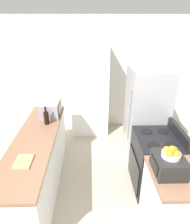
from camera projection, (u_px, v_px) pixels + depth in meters
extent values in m
cube|color=silver|center=(93.00, 75.00, 4.72)|extent=(7.00, 0.06, 2.60)
cube|color=silver|center=(39.00, 164.00, 3.16)|extent=(0.58, 2.31, 0.83)
cube|color=#896047|center=(35.00, 139.00, 2.97)|extent=(0.60, 2.36, 0.04)
cube|color=silver|center=(171.00, 205.00, 2.46)|extent=(0.58, 0.70, 0.83)
cube|color=#896047|center=(178.00, 176.00, 2.26)|extent=(0.60, 0.71, 0.04)
cube|color=white|center=(90.00, 91.00, 4.53)|extent=(0.83, 0.56, 2.05)
sphere|color=#B2B2B7|center=(88.00, 95.00, 4.26)|extent=(0.03, 0.03, 0.03)
sphere|color=#B2B2B7|center=(91.00, 95.00, 4.26)|extent=(0.03, 0.03, 0.03)
cube|color=black|center=(155.00, 162.00, 3.14)|extent=(0.64, 0.78, 0.90)
cube|color=black|center=(134.00, 168.00, 3.18)|extent=(0.02, 0.69, 0.50)
cube|color=black|center=(179.00, 133.00, 2.92)|extent=(0.06, 0.74, 0.16)
cylinder|color=black|center=(154.00, 145.00, 2.77)|extent=(0.17, 0.17, 0.01)
cylinder|color=black|center=(147.00, 131.00, 3.11)|extent=(0.17, 0.17, 0.01)
cylinder|color=black|center=(172.00, 145.00, 2.78)|extent=(0.17, 0.17, 0.01)
cylinder|color=black|center=(163.00, 131.00, 3.12)|extent=(0.17, 0.17, 0.01)
cube|color=#A3A3A8|center=(146.00, 116.00, 3.69)|extent=(0.67, 0.75, 1.76)
cylinder|color=gray|center=(129.00, 117.00, 3.45)|extent=(0.02, 0.02, 0.97)
cube|color=#939399|center=(51.00, 108.00, 3.63)|extent=(0.33, 0.52, 0.26)
cube|color=black|center=(60.00, 109.00, 3.60)|extent=(0.01, 0.32, 0.19)
cylinder|color=black|center=(46.00, 118.00, 3.30)|extent=(0.09, 0.09, 0.21)
cylinder|color=black|center=(45.00, 110.00, 3.24)|extent=(0.03, 0.03, 0.09)
cube|color=black|center=(169.00, 164.00, 2.25)|extent=(0.33, 0.37, 0.21)
cube|color=black|center=(154.00, 165.00, 2.25)|extent=(0.01, 0.26, 0.13)
cylinder|color=silver|center=(171.00, 155.00, 2.20)|extent=(0.21, 0.21, 0.05)
sphere|color=orange|center=(174.00, 149.00, 2.22)|extent=(0.08, 0.08, 0.08)
sphere|color=orange|center=(167.00, 150.00, 2.22)|extent=(0.08, 0.08, 0.08)
sphere|color=orange|center=(169.00, 154.00, 2.14)|extent=(0.08, 0.08, 0.08)
sphere|color=orange|center=(177.00, 154.00, 2.15)|extent=(0.08, 0.08, 0.08)
sphere|color=orange|center=(172.00, 149.00, 2.17)|extent=(0.08, 0.08, 0.08)
cube|color=tan|center=(23.00, 162.00, 2.44)|extent=(0.21, 0.28, 0.02)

